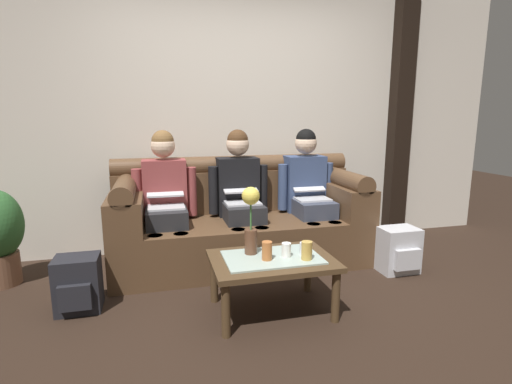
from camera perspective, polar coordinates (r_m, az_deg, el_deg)
ground_plane at (r=2.73m, az=3.26°, el=-18.39°), size 14.00×14.00×0.00m
back_wall_patterned at (r=4.03m, az=-4.06°, el=12.58°), size 6.00×0.12×2.90m
timber_pillar at (r=4.65m, az=20.27°, el=11.73°), size 0.20×0.20×2.90m
couch at (r=3.64m, az=-2.30°, el=-4.43°), size 2.27×0.88×0.96m
person_left at (r=3.49m, az=-13.11°, el=-0.50°), size 0.56×0.67×1.22m
person_middle at (r=3.57m, az=-2.32°, el=0.02°), size 0.56×0.67×1.22m
person_right at (r=3.76m, az=7.68°, el=0.51°), size 0.56×0.67×1.22m
coffee_table at (r=2.71m, az=2.35°, el=-10.61°), size 0.83×0.58×0.40m
flower_vase at (r=2.66m, az=-0.77°, el=-3.44°), size 0.12×0.12×0.47m
cup_near_left at (r=2.68m, az=4.45°, el=-8.42°), size 0.06×0.06×0.10m
cup_near_right at (r=2.61m, az=1.62°, el=-8.58°), size 0.07×0.07×0.12m
cup_far_center at (r=2.64m, az=7.44°, el=-8.48°), size 0.07×0.07×0.12m
cup_far_left at (r=2.74m, az=7.16°, el=-8.17°), size 0.07×0.07×0.08m
backpack_right at (r=3.64m, az=20.10°, el=-8.01°), size 0.33×0.29×0.39m
backpack_left at (r=3.04m, az=-24.59°, el=-12.19°), size 0.30×0.28×0.39m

